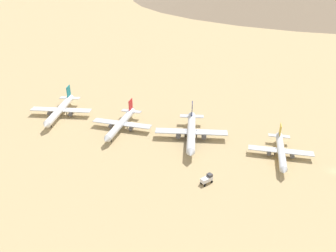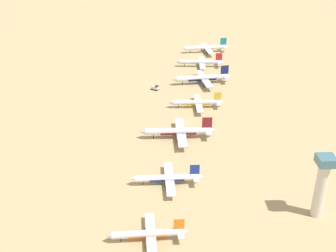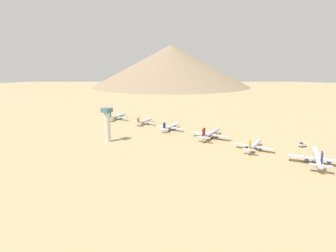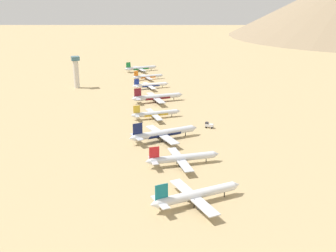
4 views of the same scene
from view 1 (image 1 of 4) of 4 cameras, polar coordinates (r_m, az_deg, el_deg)
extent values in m
plane|color=tan|center=(168.58, 25.64, -6.80)|extent=(1800.00, 1800.00, 0.00)
cylinder|color=silver|center=(208.33, -17.42, 2.57)|extent=(37.43, 8.12, 3.93)
cone|color=silver|center=(191.67, -19.55, 0.04)|extent=(3.72, 4.20, 3.85)
cone|color=silver|center=(225.40, -15.62, 4.70)|extent=(3.28, 3.84, 3.54)
cube|color=#14727F|center=(220.53, -16.08, 5.43)|extent=(5.69, 1.00, 7.24)
cube|color=silver|center=(222.58, -15.89, 4.49)|extent=(4.69, 12.70, 0.37)
cube|color=silver|center=(209.90, -17.24, 2.58)|extent=(9.12, 35.51, 0.47)
cylinder|color=#4C4C54|center=(207.53, -15.68, 2.08)|extent=(4.58, 2.85, 2.38)
cylinder|color=#4C4C54|center=(212.17, -18.83, 2.18)|extent=(4.58, 2.85, 2.38)
cylinder|color=black|center=(197.63, -18.77, 0.24)|extent=(0.45, 0.45, 3.95)
cylinder|color=black|center=(210.45, -16.41, 2.26)|extent=(0.45, 0.45, 3.95)
cylinder|color=black|center=(212.45, -17.76, 2.30)|extent=(0.45, 0.45, 3.95)
cylinder|color=silver|center=(185.35, -7.79, 0.41)|extent=(34.48, 5.88, 3.62)
cone|color=silver|center=(170.44, -10.19, -2.32)|extent=(3.28, 3.74, 3.55)
cone|color=silver|center=(200.73, -5.78, 2.70)|extent=(2.88, 3.43, 3.26)
cube|color=red|center=(196.11, -6.19, 3.42)|extent=(5.25, 0.68, 6.67)
cube|color=#B6BBC5|center=(198.17, -6.07, 2.46)|extent=(3.80, 11.61, 0.34)
cube|color=#B6BBC5|center=(186.80, -7.61, 0.42)|extent=(6.89, 32.65, 0.43)
cylinder|color=#4C4C54|center=(184.76, -6.04, -0.25)|extent=(4.14, 2.45, 2.19)
cylinder|color=#4C4C54|center=(188.93, -9.28, 0.17)|extent=(4.14, 2.45, 2.19)
cylinder|color=black|center=(175.91, -9.37, -2.07)|extent=(0.42, 0.42, 3.64)
cylinder|color=black|center=(187.39, -6.77, 0.04)|extent=(0.42, 0.42, 3.64)
cylinder|color=black|center=(189.19, -8.17, 0.22)|extent=(0.42, 0.42, 3.64)
cylinder|color=silver|center=(174.48, 3.87, -0.99)|extent=(39.03, 9.04, 4.10)
cone|color=silver|center=(156.15, 3.74, -4.63)|extent=(3.94, 4.42, 4.02)
cone|color=silver|center=(193.20, 3.97, 1.93)|extent=(3.47, 4.04, 3.69)
cube|color=#141E51|center=(187.66, 4.00, 2.75)|extent=(5.93, 1.13, 7.55)
cube|color=#B6BBC5|center=(190.10, 3.96, 1.63)|extent=(5.08, 13.28, 0.39)
cube|color=#B6BBC5|center=(176.25, 3.87, -0.94)|extent=(10.04, 37.05, 0.49)
cylinder|color=#4C4C54|center=(176.31, 5.95, -1.57)|extent=(4.81, 3.04, 2.48)
cylinder|color=#4C4C54|center=(176.31, 1.75, -1.43)|extent=(4.81, 3.04, 2.48)
cylinder|color=black|center=(162.88, 3.76, -4.19)|extent=(0.47, 0.47, 4.12)
cylinder|color=black|center=(178.05, 4.76, -1.31)|extent=(0.47, 0.47, 4.12)
cylinder|color=black|center=(178.05, 2.96, -1.25)|extent=(0.47, 0.47, 4.12)
cylinder|color=#141E51|center=(174.63, 3.87, -1.07)|extent=(21.70, 6.81, 4.11)
cylinder|color=silver|center=(168.09, 18.16, -3.94)|extent=(31.23, 3.67, 3.29)
cone|color=silver|center=(153.73, 18.58, -7.14)|extent=(2.81, 3.26, 3.23)
cone|color=silver|center=(182.75, 17.81, -1.27)|extent=(2.46, 2.99, 2.96)
cube|color=gold|center=(178.26, 18.04, -0.65)|extent=(4.77, 0.36, 6.07)
cube|color=#B6BBC5|center=(180.31, 17.87, -1.56)|extent=(2.90, 10.43, 0.31)
cube|color=#B6BBC5|center=(169.50, 18.10, -3.88)|extent=(4.69, 29.51, 0.39)
cylinder|color=#4C4C54|center=(170.24, 19.79, -4.50)|extent=(3.66, 2.04, 1.99)
cylinder|color=#4C4C54|center=(168.91, 16.31, -4.19)|extent=(3.66, 2.04, 1.99)
cylinder|color=black|center=(159.07, 18.34, -6.71)|extent=(0.38, 0.38, 3.31)
cylinder|color=black|center=(171.24, 18.76, -4.21)|extent=(0.38, 0.38, 3.31)
cylinder|color=black|center=(170.67, 17.27, -4.07)|extent=(0.38, 0.38, 3.31)
cylinder|color=gold|center=(168.22, 18.15, -4.01)|extent=(17.19, 3.51, 3.30)
cube|color=silver|center=(145.09, 6.38, -8.75)|extent=(5.44, 5.13, 1.70)
cube|color=#333338|center=(145.28, 6.90, -8.05)|extent=(2.71, 2.74, 1.10)
cylinder|color=black|center=(147.71, 6.61, -8.70)|extent=(1.06, 0.98, 1.10)
cylinder|color=black|center=(146.42, 7.23, -9.11)|extent=(1.06, 0.98, 1.10)
cylinder|color=black|center=(145.45, 5.46, -9.28)|extent=(1.06, 0.98, 1.10)
cylinder|color=black|center=(144.13, 6.09, -9.70)|extent=(1.06, 0.98, 1.10)
camera|label=2|loc=(303.41, 82.93, 9.87)|focal=45.88mm
camera|label=3|loc=(350.13, 9.05, 23.20)|focal=28.94mm
camera|label=4|loc=(333.47, -38.43, 22.16)|focal=44.58mm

